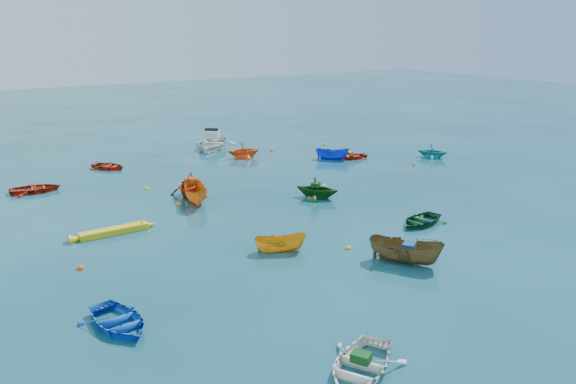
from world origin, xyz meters
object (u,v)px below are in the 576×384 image
dinghy_white_near (359,373)px  motorboat_white (212,148)px  kayak_yellow (114,234)px  dinghy_blue_sw (119,327)px

dinghy_white_near → motorboat_white: size_ratio=0.66×
dinghy_white_near → kayak_yellow: size_ratio=0.82×
dinghy_blue_sw → kayak_yellow: 9.60m
dinghy_blue_sw → kayak_yellow: bearing=65.3°
kayak_yellow → motorboat_white: 20.86m
dinghy_white_near → kayak_yellow: bearing=159.7°
dinghy_blue_sw → kayak_yellow: size_ratio=0.76×
dinghy_white_near → motorboat_white: bearing=131.8°
kayak_yellow → motorboat_white: motorboat_white is taller
dinghy_white_near → kayak_yellow: 16.22m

